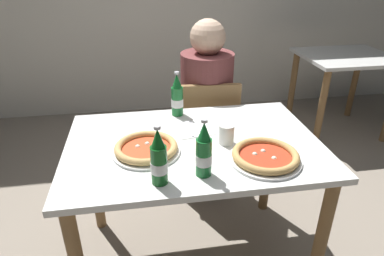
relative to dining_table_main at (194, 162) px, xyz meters
name	(u,v)px	position (x,y,z in m)	size (l,w,h in m)	color
ground_plane	(193,255)	(0.00, 0.00, -0.64)	(8.00, 8.00, 0.00)	gray
dining_table_main	(194,162)	(0.00, 0.00, 0.00)	(1.20, 0.80, 0.75)	silver
chair_behind_table	(207,131)	(0.19, 0.61, -0.15)	(0.43, 0.43, 0.85)	olive
diner_seated	(206,114)	(0.20, 0.66, -0.05)	(0.34, 0.34, 1.21)	#2D3342
dining_table_background	(344,72)	(1.63, 1.35, -0.04)	(0.80, 0.70, 0.75)	silver
pizza_margherita_near	(265,156)	(0.28, -0.21, 0.14)	(0.31, 0.31, 0.04)	white
pizza_marinara_far	(146,149)	(-0.23, -0.06, 0.14)	(0.31, 0.31, 0.04)	white
beer_bottle_left	(204,152)	(-0.01, -0.27, 0.22)	(0.07, 0.07, 0.25)	#196B2D
beer_bottle_center	(177,97)	(-0.04, 0.32, 0.22)	(0.07, 0.07, 0.25)	#196B2D
beer_bottle_right	(159,160)	(-0.18, -0.29, 0.22)	(0.07, 0.07, 0.25)	#14591E
napkin_with_cutlery	(193,129)	(0.02, 0.13, 0.12)	(0.21, 0.21, 0.01)	white
paper_cup	(226,134)	(0.15, -0.03, 0.16)	(0.07, 0.07, 0.10)	white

